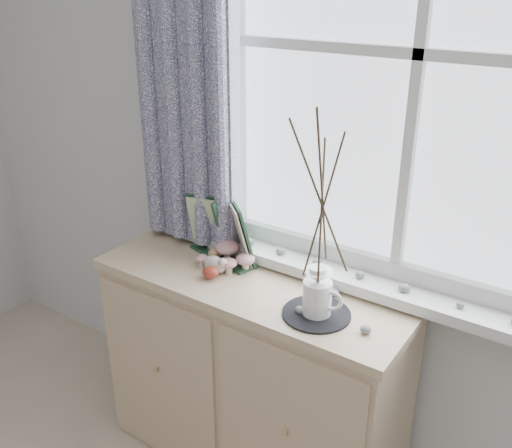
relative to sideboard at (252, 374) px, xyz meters
The scene contains 8 objects.
sideboard is the anchor object (origin of this frame).
botanical_book 0.58m from the sideboard, 164.28° to the left, with size 0.36×0.13×0.25m, color #1D3E29, non-canonical shape.
toadstool_cluster 0.49m from the sideboard, 162.99° to the left, with size 0.22×0.15×0.09m.
wooden_eggs 0.48m from the sideboard, behind, with size 0.14×0.17×0.07m.
songbird_figurine 0.48m from the sideboard, 168.97° to the right, with size 0.13×0.06×0.07m, color beige, non-canonical shape.
crocheted_doily 0.53m from the sideboard, 13.14° to the right, with size 0.22×0.22×0.01m, color black.
twig_pitcher 0.89m from the sideboard, 13.14° to the right, with size 0.31×0.31×0.71m.
sideboard_pebbles 0.53m from the sideboard, ahead, with size 0.34×0.23×0.03m.
Camera 1 is at (0.88, 0.27, 1.87)m, focal length 40.00 mm.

